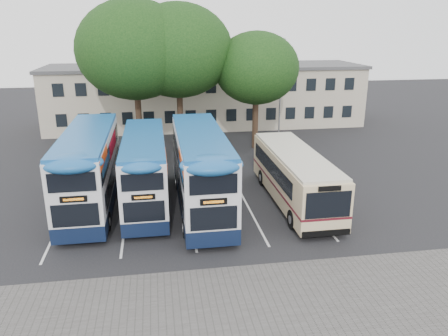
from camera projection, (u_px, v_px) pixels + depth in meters
ground at (272, 242)px, 21.48m from camera, size 120.00×120.00×0.00m
paving_strip at (255, 308)px, 16.49m from camera, size 40.00×6.00×0.01m
bay_lines at (188, 207)px, 25.61m from camera, size 14.12×11.00×0.01m
depot_building at (206, 95)px, 45.80m from camera, size 32.40×8.40×6.20m
lamp_post at (281, 83)px, 39.50m from camera, size 0.25×1.05×9.06m
tree_left at (135, 50)px, 34.38m from camera, size 9.21×9.21×12.19m
tree_mid at (178, 51)px, 35.22m from camera, size 8.88×8.88×11.94m
tree_right at (256, 68)px, 35.78m from camera, size 6.98×6.98×9.74m
bus_dd_left at (89, 166)px, 25.03m from camera, size 2.60×10.72×4.47m
bus_dd_mid at (145, 167)px, 25.40m from camera, size 2.40×9.92×4.13m
bus_dd_right at (201, 167)px, 24.73m from camera, size 2.63×10.85×4.52m
bus_single at (294, 174)px, 25.89m from camera, size 2.64×10.38×3.10m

